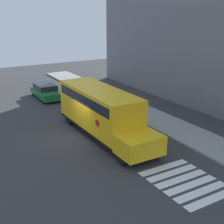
% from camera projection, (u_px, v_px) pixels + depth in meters
% --- Properties ---
extents(ground_plane, '(60.00, 60.00, 0.00)m').
position_uv_depth(ground_plane, '(82.00, 136.00, 21.62)').
color(ground_plane, '#333335').
extents(sidewalk_strip, '(44.00, 3.00, 0.15)m').
position_uv_depth(sidewalk_strip, '(157.00, 119.00, 24.72)').
color(sidewalk_strip, gray).
rests_on(sidewalk_strip, ground).
extents(building_backdrop, '(32.00, 4.00, 12.30)m').
position_uv_depth(building_backdrop, '(222.00, 37.00, 25.92)').
color(building_backdrop, slate).
rests_on(building_backdrop, ground).
extents(crosswalk_stripes, '(4.00, 3.20, 0.01)m').
position_uv_depth(crosswalk_stripes, '(186.00, 182.00, 15.92)').
color(crosswalk_stripes, white).
rests_on(crosswalk_stripes, ground).
extents(school_bus, '(9.81, 2.57, 3.22)m').
position_uv_depth(school_bus, '(101.00, 110.00, 21.29)').
color(school_bus, yellow).
rests_on(school_bus, ground).
extents(parked_car, '(4.61, 1.87, 1.37)m').
position_uv_depth(parked_car, '(46.00, 91.00, 30.68)').
color(parked_car, '#196B2D').
rests_on(parked_car, ground).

